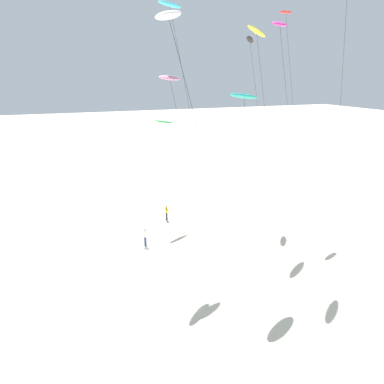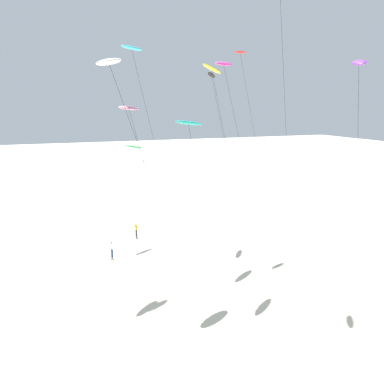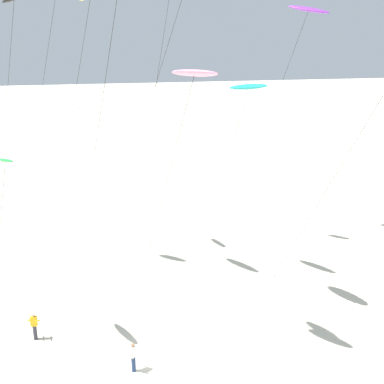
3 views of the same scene
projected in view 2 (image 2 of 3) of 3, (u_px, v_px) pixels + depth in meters
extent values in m
plane|color=beige|center=(118.00, 263.00, 37.35)|extent=(260.00, 260.00, 0.00)
ellipsoid|color=black|center=(211.00, 75.00, 44.71)|extent=(2.08, 1.89, 0.80)
cylinder|color=#262626|center=(226.00, 151.00, 49.79)|extent=(4.38, 6.29, 18.17)
ellipsoid|color=purple|center=(359.00, 62.00, 27.04)|extent=(3.08, 2.59, 0.94)
cylinder|color=#262626|center=(357.00, 181.00, 31.62)|extent=(3.75, 5.38, 17.66)
ellipsoid|color=yellow|center=(212.00, 69.00, 39.65)|extent=(2.01, 2.95, 1.08)
cylinder|color=#262626|center=(228.00, 155.00, 44.78)|extent=(4.41, 6.33, 18.40)
ellipsoid|color=green|center=(134.00, 147.00, 43.05)|extent=(1.48, 2.46, 0.73)
cylinder|color=#262626|center=(148.00, 189.00, 46.00)|extent=(2.59, 3.72, 10.31)
cylinder|color=#262626|center=(286.00, 133.00, 39.20)|extent=(3.65, 5.25, 24.23)
ellipsoid|color=pink|center=(129.00, 108.00, 33.07)|extent=(2.33, 2.56, 0.60)
cylinder|color=#262626|center=(151.00, 187.00, 36.78)|extent=(3.01, 4.32, 14.53)
ellipsoid|color=teal|center=(189.00, 123.00, 31.30)|extent=(2.11, 3.10, 0.73)
cylinder|color=#262626|center=(201.00, 200.00, 34.27)|extent=(2.14, 3.06, 13.36)
ellipsoid|color=white|center=(109.00, 62.00, 22.81)|extent=(3.17, 2.56, 1.00)
cylinder|color=#262626|center=(156.00, 194.00, 27.96)|extent=(4.61, 6.62, 17.23)
ellipsoid|color=#D8339E|center=(224.00, 64.00, 34.35)|extent=(2.61, 2.94, 0.74)
cylinder|color=#262626|center=(244.00, 162.00, 39.99)|extent=(5.15, 7.39, 18.35)
ellipsoid|color=#33BFE0|center=(132.00, 48.00, 34.88)|extent=(1.64, 2.43, 0.48)
cylinder|color=#262626|center=(157.00, 155.00, 39.78)|extent=(3.87, 5.56, 19.80)
ellipsoid|color=red|center=(240.00, 52.00, 42.38)|extent=(1.32, 2.12, 0.43)
cylinder|color=#262626|center=(256.00, 143.00, 48.58)|extent=(5.62, 8.08, 20.47)
cylinder|color=#33333D|center=(136.00, 233.00, 44.77)|extent=(0.22, 0.22, 0.88)
cube|color=gold|center=(136.00, 227.00, 44.61)|extent=(0.37, 0.27, 0.58)
sphere|color=beige|center=(136.00, 224.00, 44.52)|extent=(0.20, 0.20, 0.20)
cylinder|color=gold|center=(136.00, 226.00, 44.81)|extent=(0.20, 0.51, 0.39)
cylinder|color=gold|center=(136.00, 227.00, 44.39)|extent=(0.20, 0.51, 0.39)
cylinder|color=navy|center=(112.00, 253.00, 38.73)|extent=(0.22, 0.22, 0.88)
cube|color=white|center=(112.00, 246.00, 38.57)|extent=(0.37, 0.39, 0.58)
sphere|color=#9E7051|center=(112.00, 242.00, 38.48)|extent=(0.20, 0.20, 0.20)
cylinder|color=white|center=(110.00, 245.00, 38.62)|extent=(0.44, 0.39, 0.39)
cylinder|color=white|center=(114.00, 246.00, 38.49)|extent=(0.44, 0.39, 0.39)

